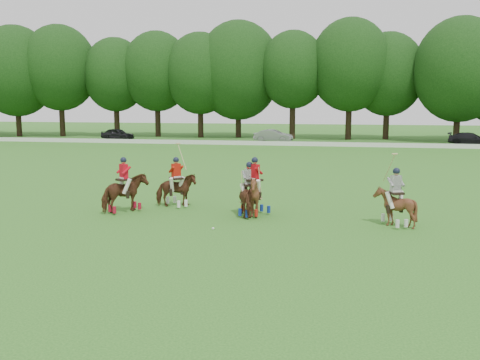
% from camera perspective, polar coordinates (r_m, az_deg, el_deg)
% --- Properties ---
extents(ground, '(180.00, 180.00, 0.00)m').
position_cam_1_polar(ground, '(18.52, -8.54, -6.00)').
color(ground, '#25601B').
rests_on(ground, ground).
extents(tree_line, '(117.98, 14.32, 14.75)m').
position_cam_1_polar(tree_line, '(65.29, 5.95, 11.61)').
color(tree_line, black).
rests_on(tree_line, ground).
extents(boundary_rail, '(120.00, 0.10, 0.44)m').
position_cam_1_polar(boundary_rail, '(55.39, 4.64, 3.90)').
color(boundary_rail, white).
rests_on(boundary_rail, ground).
extents(car_left, '(4.28, 2.46, 1.37)m').
position_cam_1_polar(car_left, '(65.04, -12.93, 4.80)').
color(car_left, black).
rests_on(car_left, ground).
extents(car_mid, '(4.42, 2.02, 1.41)m').
position_cam_1_polar(car_mid, '(60.01, 3.57, 4.72)').
color(car_mid, gray).
rests_on(car_mid, ground).
extents(car_right, '(4.80, 2.96, 1.30)m').
position_cam_1_polar(car_right, '(60.95, 23.39, 4.06)').
color(car_right, black).
rests_on(car_right, ground).
extents(polo_red_a, '(1.83, 2.03, 2.31)m').
position_cam_1_polar(polo_red_a, '(22.57, -12.23, -1.33)').
color(polo_red_a, '#462412').
rests_on(polo_red_a, ground).
extents(polo_red_b, '(1.89, 1.89, 2.72)m').
position_cam_1_polar(polo_red_b, '(23.44, -6.79, -1.00)').
color(polo_red_b, '#462412').
rests_on(polo_red_b, ground).
extents(polo_red_c, '(1.99, 2.03, 2.38)m').
position_cam_1_polar(polo_red_c, '(21.35, 1.57, -1.60)').
color(polo_red_c, '#462412').
rests_on(polo_red_c, ground).
extents(polo_stripe_a, '(1.35, 1.89, 2.18)m').
position_cam_1_polar(polo_stripe_a, '(21.45, 0.99, -1.79)').
color(polo_stripe_a, '#462412').
rests_on(polo_stripe_a, ground).
extents(polo_stripe_b, '(1.60, 1.68, 2.71)m').
position_cam_1_polar(polo_stripe_b, '(20.48, 16.20, -2.65)').
color(polo_stripe_b, '#462412').
rests_on(polo_stripe_b, ground).
extents(polo_ball, '(0.09, 0.09, 0.09)m').
position_cam_1_polar(polo_ball, '(19.30, -2.89, -5.19)').
color(polo_ball, white).
rests_on(polo_ball, ground).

